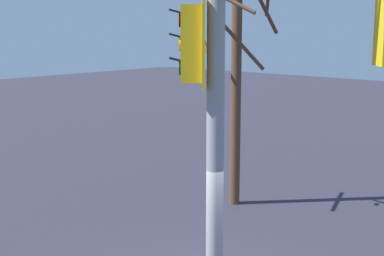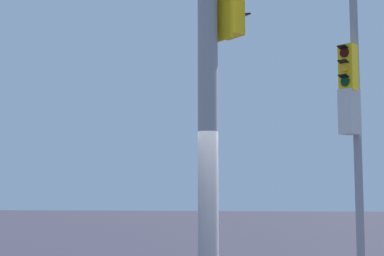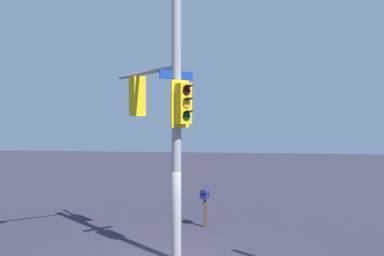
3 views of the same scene
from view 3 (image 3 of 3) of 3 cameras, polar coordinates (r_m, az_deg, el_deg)
The scene contains 2 objects.
main_signal_pole_assembly at distance 12.09m, azimuth -3.63°, elevation 5.46°, with size 4.76×3.03×9.09m.
mailbox at distance 15.78m, azimuth 1.75°, elevation -9.22°, with size 0.48×0.34×1.41m.
Camera 3 is at (11.22, 2.26, 3.92)m, focal length 39.76 mm.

